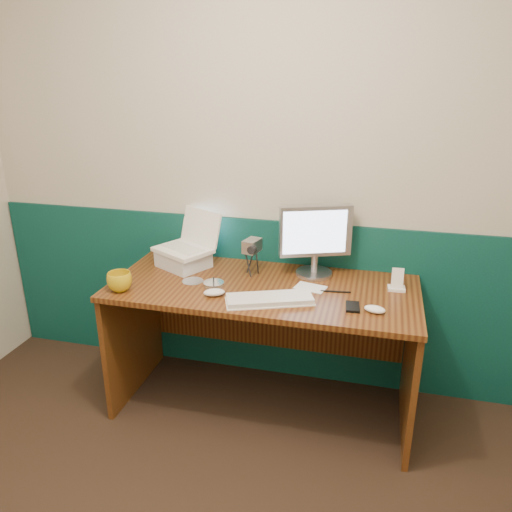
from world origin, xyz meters
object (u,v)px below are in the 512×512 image
(desk, at_px, (263,348))
(monitor, at_px, (315,241))
(camcorder, at_px, (252,258))
(laptop, at_px, (182,231))
(keyboard, at_px, (270,300))
(mug, at_px, (120,282))

(desk, xyz_separation_m, monitor, (0.24, 0.22, 0.57))
(monitor, height_order, camcorder, monitor)
(laptop, height_order, monitor, monitor)
(keyboard, height_order, camcorder, camcorder)
(monitor, bearing_deg, keyboard, -133.27)
(mug, bearing_deg, monitor, 26.04)
(laptop, xyz_separation_m, mug, (-0.19, -0.39, -0.16))
(desk, bearing_deg, mug, -161.09)
(desk, xyz_separation_m, mug, (-0.69, -0.24, 0.42))
(desk, bearing_deg, laptop, 163.27)
(keyboard, relative_size, mug, 3.32)
(monitor, relative_size, mug, 3.10)
(laptop, bearing_deg, keyboard, -1.51)
(keyboard, distance_m, camcorder, 0.37)
(keyboard, bearing_deg, monitor, 46.73)
(monitor, bearing_deg, camcorder, 172.28)
(laptop, xyz_separation_m, keyboard, (0.58, -0.33, -0.20))
(desk, height_order, camcorder, camcorder)
(laptop, bearing_deg, camcorder, 26.22)
(desk, xyz_separation_m, laptop, (-0.50, 0.15, 0.59))
(monitor, relative_size, camcorder, 2.05)
(monitor, xyz_separation_m, camcorder, (-0.33, -0.08, -0.10))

